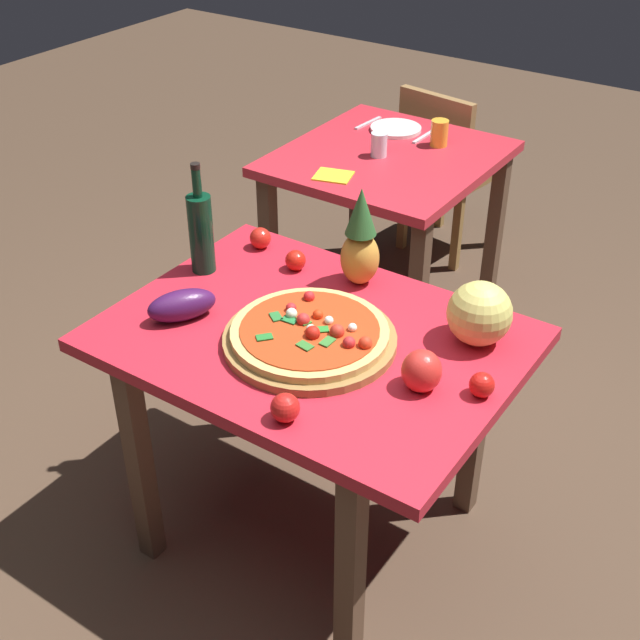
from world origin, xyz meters
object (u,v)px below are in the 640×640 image
pineapple_left (360,242)px  tomato_at_corner (295,260)px  dinner_plate (396,129)px  knife_utensil (424,136)px  eggplant (182,305)px  drinking_glass_water (379,145)px  dining_chair (445,164)px  tomato_by_bottle (285,408)px  pizza (311,332)px  display_table (313,363)px  wine_bottle (201,231)px  napkin_folded (333,176)px  fork_utensil (368,123)px  bell_pepper (422,371)px  melon (480,314)px  background_table (387,182)px  pizza_board (310,340)px  drinking_glass_juice (439,133)px  tomato_beside_pepper (482,385)px  tomato_near_board (260,238)px

pineapple_left → tomato_at_corner: (-0.21, -0.05, -0.11)m
dinner_plate → knife_utensil: 0.14m
eggplant → dinner_plate: bearing=98.0°
tomato_at_corner → drinking_glass_water: bearing=105.1°
drinking_glass_water → dining_chair: bearing=93.0°
tomato_by_bottle → tomato_at_corner: size_ratio=1.12×
pizza → pineapple_left: pineapple_left is taller
display_table → eggplant: (-0.35, -0.15, 0.15)m
wine_bottle → napkin_folded: 0.83m
dinner_plate → fork_utensil: dinner_plate is taller
dining_chair → knife_utensil: size_ratio=4.72×
bell_pepper → fork_utensil: 1.87m
display_table → dining_chair: bearing=105.7°
melon → drinking_glass_water: melon is taller
background_table → drinking_glass_water: bearing=-117.7°
pizza_board → drinking_glass_water: bearing=112.7°
drinking_glass_juice → fork_utensil: size_ratio=0.60×
melon → eggplant: melon is taller
tomato_beside_pepper → knife_utensil: (-0.95, 1.46, -0.03)m
pizza_board → napkin_folded: bearing=120.1°
eggplant → tomato_by_bottle: eggplant is taller
drinking_glass_juice → wine_bottle: bearing=-95.8°
melon → knife_utensil: (-0.83, 1.25, -0.09)m
background_table → napkin_folded: size_ratio=6.33×
pizza_board → dining_chair: bearing=105.9°
pizza_board → dinner_plate: bearing=111.6°
dining_chair → pizza_board: dining_chair is taller
display_table → tomato_by_bottle: (0.15, -0.34, 0.14)m
melon → napkin_folded: (-0.93, 0.70, -0.09)m
tomato_at_corner → drinking_glass_water: drinking_glass_water is taller
pizza_board → pineapple_left: bearing=99.8°
dining_chair → pizza_board: bearing=114.5°
bell_pepper → eggplant: (-0.72, -0.10, -0.01)m
fork_utensil → dinner_plate: bearing=4.9°
tomato_by_bottle → dinner_plate: size_ratio=0.33×
eggplant → dinner_plate: (-0.23, 1.62, -0.04)m
pizza_board → napkin_folded: 1.12m
pineapple_left → tomato_near_board: (-0.38, 0.00, -0.11)m
dining_chair → dinner_plate: size_ratio=3.86×
bell_pepper → tomato_beside_pepper: 0.15m
background_table → pineapple_left: pineapple_left is taller
pizza_board → wine_bottle: wine_bottle is taller
pizza_board → drinking_glass_juice: bearing=104.1°
napkin_folded → pizza: bearing=-59.8°
napkin_folded → tomato_at_corner: bearing=-66.1°
napkin_folded → eggplant: bearing=-80.1°
bell_pepper → drinking_glass_juice: 1.64m
drinking_glass_water → napkin_folded: (-0.04, -0.27, -0.05)m
tomato_by_bottle → knife_utensil: tomato_by_bottle is taller
dining_chair → fork_utensil: size_ratio=4.72×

